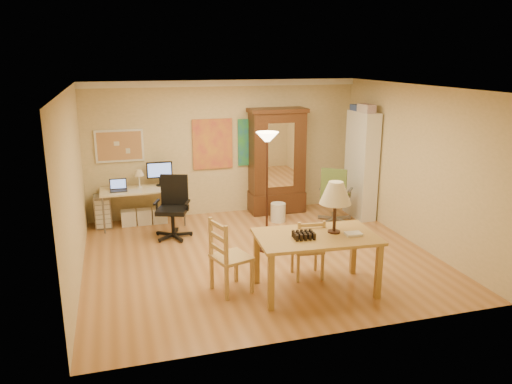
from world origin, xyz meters
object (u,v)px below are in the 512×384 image
object	(u,v)px
office_chair_green	(335,207)
bookshelf	(361,165)
computer_desk	(145,202)
office_chair_black	(173,221)
armoire	(277,168)
dining_table	(323,223)

from	to	relation	value
office_chair_green	bookshelf	world-z (taller)	bookshelf
computer_desk	office_chair_green	distance (m)	3.68
computer_desk	bookshelf	distance (m)	4.30
computer_desk	bookshelf	size ratio (longest dim) A/B	0.74
office_chair_black	armoire	bearing A→B (deg)	22.86
office_chair_black	bookshelf	bearing A→B (deg)	3.00
dining_table	office_chair_black	distance (m)	3.24
dining_table	bookshelf	size ratio (longest dim) A/B	0.80
armoire	bookshelf	xyz separation A→B (m)	(1.51, -0.75, 0.12)
armoire	bookshelf	size ratio (longest dim) A/B	1.02
dining_table	office_chair_black	size ratio (longest dim) A/B	1.52
office_chair_black	office_chair_green	world-z (taller)	office_chair_black
office_chair_green	bookshelf	distance (m)	1.00
computer_desk	bookshelf	world-z (taller)	bookshelf
computer_desk	office_chair_black	world-z (taller)	computer_desk
computer_desk	armoire	bearing A→B (deg)	1.77
dining_table	office_chair_green	world-z (taller)	dining_table
armoire	bookshelf	world-z (taller)	armoire
dining_table	office_chair_black	bearing A→B (deg)	122.95
office_chair_black	armoire	xyz separation A→B (m)	(2.26, 0.95, 0.64)
dining_table	bookshelf	world-z (taller)	bookshelf
dining_table	office_chair_black	xyz separation A→B (m)	(-1.72, 2.66, -0.67)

